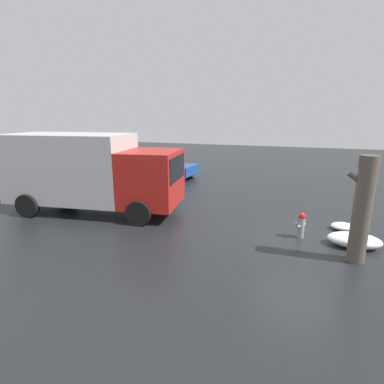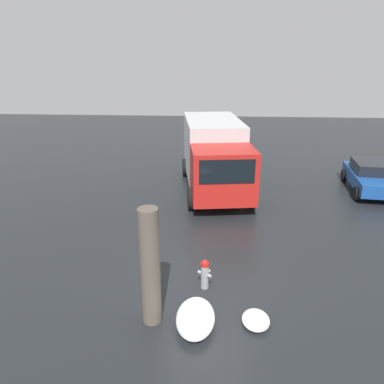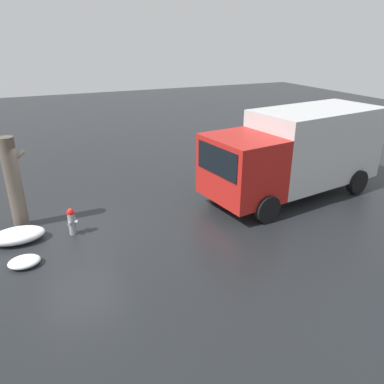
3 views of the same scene
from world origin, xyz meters
TOP-DOWN VIEW (x-y plane):
  - ground_plane at (0.00, 0.00)m, footprint 60.00×60.00m
  - fire_hydrant at (0.00, -0.00)m, footprint 0.35×0.39m
  - tree_trunk at (-1.38, 1.17)m, footprint 0.69×0.45m
  - delivery_truck at (7.97, -0.14)m, footprint 7.04×3.43m
  - parked_car at (8.13, -7.31)m, footprint 4.09×2.38m
  - snow_pile_by_hydrant at (-1.50, 0.16)m, footprint 1.48×0.89m
  - snow_pile_curbside at (-1.37, -1.23)m, footprint 0.80×0.64m

SIDE VIEW (x-z plane):
  - ground_plane at x=0.00m, z-range 0.00..0.00m
  - snow_pile_curbside at x=-1.37m, z-range 0.00..0.23m
  - snow_pile_by_hydrant at x=-1.50m, z-range 0.00..0.40m
  - fire_hydrant at x=0.00m, z-range 0.01..0.84m
  - parked_car at x=8.13m, z-range 0.03..1.36m
  - tree_trunk at x=-1.38m, z-range 0.01..2.84m
  - delivery_truck at x=7.97m, z-range 0.13..3.21m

